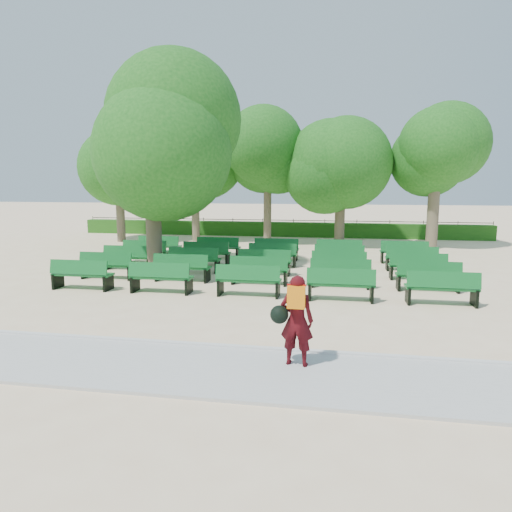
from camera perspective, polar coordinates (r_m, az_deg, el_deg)
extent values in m
plane|color=beige|center=(15.71, -3.87, -3.27)|extent=(120.00, 120.00, 0.00)
cube|color=#B8B8B3|center=(9.00, -15.47, -12.95)|extent=(30.00, 2.20, 0.06)
cube|color=silver|center=(9.97, -12.61, -10.51)|extent=(30.00, 0.12, 0.10)
cube|color=#245C17|center=(29.28, 2.66, 3.37)|extent=(26.00, 0.70, 0.90)
cube|color=#116325|center=(16.92, 1.26, -0.70)|extent=(1.94, 0.57, 0.06)
cube|color=#116325|center=(16.66, 1.14, 0.08)|extent=(1.93, 0.18, 0.45)
cylinder|color=brown|center=(17.87, -12.68, 3.85)|extent=(0.60, 0.60, 3.59)
ellipsoid|color=#21641B|center=(17.87, -13.04, 13.91)|extent=(4.87, 4.87, 4.38)
imported|color=#3F090D|center=(8.37, 5.12, -8.03)|extent=(0.65, 0.47, 1.68)
cube|color=orange|center=(8.06, 5.05, -5.16)|extent=(0.31, 0.16, 0.39)
sphere|color=black|center=(8.31, 2.93, -7.32)|extent=(0.34, 0.34, 0.34)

